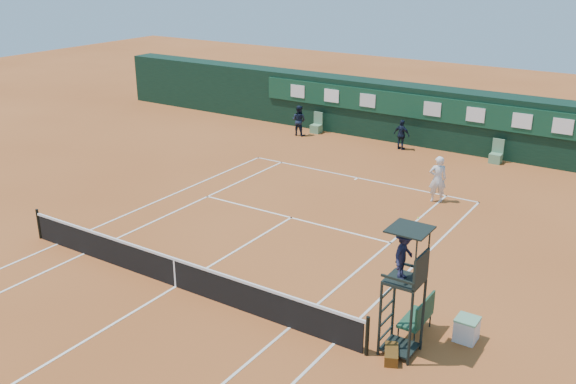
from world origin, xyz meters
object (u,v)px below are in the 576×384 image
(tennis_net, at_px, (175,272))
(player, at_px, (438,179))
(umpire_chair, at_px, (405,265))
(cooler, at_px, (467,329))
(player_bench, at_px, (419,315))

(tennis_net, xyz_separation_m, player, (3.98, 11.06, 0.45))
(umpire_chair, distance_m, player, 11.02)
(umpire_chair, bearing_deg, cooler, 49.38)
(player_bench, bearing_deg, tennis_net, -167.70)
(tennis_net, bearing_deg, cooler, 13.72)
(player_bench, bearing_deg, player, 108.36)
(cooler, bearing_deg, player, 115.36)
(tennis_net, xyz_separation_m, umpire_chair, (7.03, 0.57, 1.95))
(umpire_chair, height_order, player, umpire_chair)
(tennis_net, distance_m, umpire_chair, 7.31)
(player_bench, xyz_separation_m, player, (-3.15, 9.50, 0.36))
(tennis_net, height_order, umpire_chair, umpire_chair)
(umpire_chair, relative_size, cooler, 5.30)
(cooler, height_order, player, player)
(player_bench, relative_size, cooler, 1.86)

